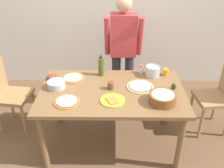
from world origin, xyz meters
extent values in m
plane|color=brown|center=(0.00, 0.00, 0.00)|extent=(8.00, 8.00, 0.00)
cube|color=silver|center=(0.00, 1.60, 1.30)|extent=(5.60, 0.10, 2.60)
cube|color=brown|center=(0.00, 0.00, 0.74)|extent=(1.60, 0.96, 0.04)
cylinder|color=brown|center=(-0.72, -0.40, 0.36)|extent=(0.07, 0.07, 0.72)
cylinder|color=brown|center=(0.72, -0.40, 0.36)|extent=(0.07, 0.07, 0.72)
cylinder|color=brown|center=(-0.72, 0.40, 0.36)|extent=(0.07, 0.07, 0.72)
cylinder|color=brown|center=(0.72, 0.40, 0.36)|extent=(0.07, 0.07, 0.72)
cylinder|color=#2D2D38|center=(0.05, 0.76, 0.42)|extent=(0.12, 0.12, 0.85)
cylinder|color=#2D2D38|center=(0.23, 0.76, 0.42)|extent=(0.12, 0.12, 0.85)
cube|color=#B7383D|center=(0.14, 0.76, 1.12)|extent=(0.34, 0.20, 0.55)
cylinder|color=#B7383D|center=(-0.07, 0.71, 1.12)|extent=(0.07, 0.21, 0.55)
cylinder|color=#B7383D|center=(0.35, 0.71, 1.12)|extent=(0.07, 0.21, 0.55)
sphere|color=tan|center=(0.14, 0.76, 1.52)|extent=(0.20, 0.20, 0.20)
cube|color=#A37A4C|center=(-1.25, 0.30, 0.47)|extent=(0.45, 0.45, 0.05)
cylinder|color=#A37A4C|center=(-1.10, 0.11, 0.23)|extent=(0.04, 0.04, 0.45)
cylinder|color=#A37A4C|center=(-1.06, 0.45, 0.23)|extent=(0.04, 0.04, 0.45)
cylinder|color=#A37A4C|center=(-1.40, 0.49, 0.23)|extent=(0.04, 0.04, 0.45)
cube|color=#A37A4C|center=(1.25, 0.27, 0.47)|extent=(0.44, 0.44, 0.05)
cylinder|color=#A37A4C|center=(1.06, 0.42, 0.23)|extent=(0.04, 0.04, 0.45)
cylinder|color=#A37A4C|center=(1.10, 0.09, 0.23)|extent=(0.04, 0.04, 0.45)
cylinder|color=#A37A4C|center=(1.40, 0.46, 0.23)|extent=(0.04, 0.04, 0.45)
cylinder|color=beige|center=(0.32, 0.07, 0.77)|extent=(0.30, 0.30, 0.01)
cylinder|color=#B22D1E|center=(0.32, 0.07, 0.77)|extent=(0.27, 0.27, 0.00)
cylinder|color=beige|center=(0.32, 0.07, 0.78)|extent=(0.25, 0.25, 0.00)
cylinder|color=#C67A33|center=(-0.46, -0.24, 0.77)|extent=(0.27, 0.27, 0.01)
cylinder|color=#B22D1E|center=(-0.46, -0.24, 0.77)|extent=(0.24, 0.24, 0.00)
cylinder|color=beige|center=(-0.46, -0.24, 0.78)|extent=(0.22, 0.22, 0.00)
cylinder|color=#C67A33|center=(-0.46, 0.26, 0.77)|extent=(0.27, 0.27, 0.01)
cylinder|color=#B22D1E|center=(-0.46, 0.26, 0.77)|extent=(0.24, 0.24, 0.00)
cylinder|color=beige|center=(-0.46, 0.26, 0.78)|extent=(0.22, 0.22, 0.00)
cylinder|color=gold|center=(0.01, -0.21, 0.77)|extent=(0.26, 0.26, 0.01)
cube|color=#CC8438|center=(0.01, -0.23, 0.78)|extent=(0.15, 0.17, 0.01)
cylinder|color=brown|center=(0.51, -0.23, 0.81)|extent=(0.28, 0.28, 0.10)
ellipsoid|color=beige|center=(0.51, -0.23, 0.85)|extent=(0.25, 0.25, 0.05)
cylinder|color=#B7B7BC|center=(-0.62, 0.05, 0.80)|extent=(0.20, 0.20, 0.08)
cylinder|color=#4C2D1E|center=(-0.71, 0.24, 0.78)|extent=(0.11, 0.11, 0.04)
ellipsoid|color=#9E3323|center=(-0.71, 0.24, 0.80)|extent=(0.10, 0.10, 0.05)
cylinder|color=#47561E|center=(-0.13, 0.35, 0.87)|extent=(0.07, 0.07, 0.22)
cylinder|color=black|center=(-0.13, 0.35, 1.00)|extent=(0.03, 0.03, 0.04)
cylinder|color=#B7B7BC|center=(0.49, 0.34, 0.82)|extent=(0.17, 0.17, 0.12)
torus|color=#A5A5AD|center=(0.49, 0.34, 0.88)|extent=(0.17, 0.17, 0.01)
cylinder|color=orange|center=(0.65, 0.36, 0.80)|extent=(0.07, 0.07, 0.08)
cylinder|color=brown|center=(-0.01, 0.03, 0.80)|extent=(0.07, 0.07, 0.08)
cylinder|color=white|center=(0.36, 0.41, 0.81)|extent=(0.04, 0.04, 0.09)
cylinder|color=#D84C66|center=(0.36, 0.41, 0.86)|extent=(0.04, 0.04, 0.02)
ellipsoid|color=#2D4219|center=(0.69, 0.04, 0.80)|extent=(0.06, 0.06, 0.07)
camera|label=1|loc=(0.02, -2.38, 2.24)|focal=40.73mm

